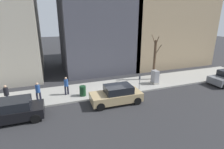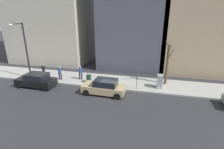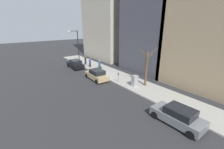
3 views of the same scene
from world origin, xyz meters
name	(u,v)px [view 1 (image 1 of 3)]	position (x,y,z in m)	size (l,w,h in m)	color
ground_plane	(114,97)	(0.00, 0.00, 0.00)	(120.00, 120.00, 0.00)	#2B2B2D
sidewalk	(107,88)	(2.00, 0.00, 0.07)	(4.00, 36.00, 0.15)	#9E9B93
parked_car_tan	(117,95)	(-1.18, 0.23, 0.74)	(2.02, 4.25, 1.52)	tan
parked_car_black	(12,111)	(-1.18, 7.92, 0.74)	(1.97, 4.22, 1.52)	black
parking_meter	(139,81)	(0.45, -2.79, 0.98)	(0.14, 0.10, 1.35)	slate
utility_box	(155,77)	(1.30, -5.11, 0.85)	(0.83, 0.61, 1.43)	#A8A399
bare_tree	(155,59)	(2.61, -5.77, 2.52)	(2.54, 0.95, 4.91)	brown
trash_bin	(83,91)	(0.90, 2.65, 0.60)	(0.56, 0.56, 0.90)	#14381E
pedestrian_near_meter	(66,85)	(1.63, 3.97, 1.09)	(0.36, 0.39, 1.66)	#1E1E2D
pedestrian_midblock	(38,91)	(1.02, 6.30, 1.09)	(0.36, 0.40, 1.66)	#1E1E2D
pedestrian_far_corner	(6,94)	(1.26, 8.61, 1.09)	(0.39, 0.36, 1.66)	#1E1E2D
office_tower_left	(155,10)	(11.97, -11.58, 8.06)	(12.94, 12.94, 16.11)	tan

